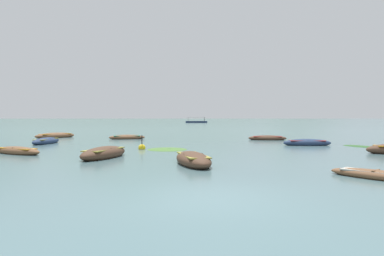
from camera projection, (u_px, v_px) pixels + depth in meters
ground_plane at (203, 118)px, 1507.25m from camera, size 6000.00×6000.00×0.00m
mountain_1 at (133, 74)px, 2298.18m from camera, size 2232.39×2232.39×598.77m
mountain_2 at (287, 96)px, 2314.48m from camera, size 897.44×897.44×297.33m
rowboat_0 at (307, 143)px, 25.49m from camera, size 3.55×1.15×0.60m
rowboat_1 at (376, 175)px, 11.56m from camera, size 2.72×2.80×0.37m
rowboat_2 at (46, 141)px, 27.20m from camera, size 1.26×3.81×0.61m
rowboat_3 at (18, 151)px, 19.44m from camera, size 3.66×2.49×0.53m
rowboat_5 at (104, 153)px, 17.61m from camera, size 2.21×4.03×0.73m
rowboat_6 at (55, 136)px, 35.28m from camera, size 3.66×4.37×0.66m
rowboat_7 at (127, 137)px, 33.11m from camera, size 3.64×2.03×0.52m
rowboat_8 at (193, 160)px, 15.03m from camera, size 2.26×3.98×0.70m
rowboat_10 at (267, 138)px, 31.73m from camera, size 3.59×1.43×0.54m
ferry_0 at (196, 122)px, 141.42m from camera, size 9.03×3.73×2.54m
mooring_buoy at (142, 148)px, 22.35m from camera, size 0.47×0.47×1.06m
weed_patch_0 at (361, 147)px, 24.34m from camera, size 2.35×3.22×0.14m
weed_patch_2 at (167, 150)px, 22.14m from camera, size 3.37×3.47×0.14m
weed_patch_3 at (169, 150)px, 21.95m from camera, size 1.65×1.64×0.14m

